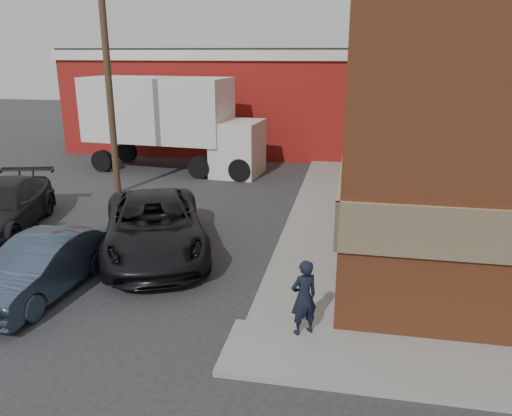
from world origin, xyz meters
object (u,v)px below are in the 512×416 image
at_px(sedan, 41,267).
at_px(box_truck, 175,118).
at_px(man, 304,297).
at_px(suv_b, 1,208).
at_px(warehouse, 222,98).
at_px(suv_a, 154,226).
at_px(utility_pole, 108,71).

relative_size(sedan, box_truck, 0.46).
bearing_deg(man, box_truck, -96.06).
bearing_deg(sedan, suv_b, 139.20).
distance_m(warehouse, suv_b, 16.27).
distance_m(suv_a, box_truck, 10.36).
distance_m(warehouse, man, 21.48).
bearing_deg(man, suv_b, -58.75).
bearing_deg(box_truck, suv_a, -68.72).
bearing_deg(man, warehouse, -106.07).
bearing_deg(utility_pole, sedan, -75.12).
distance_m(sedan, suv_a, 3.28).
height_order(warehouse, man, warehouse).
height_order(sedan, suv_b, suv_b).
xyz_separation_m(warehouse, utility_pole, (-1.50, -11.00, 1.93)).
bearing_deg(suv_a, man, -61.73).
relative_size(warehouse, man, 10.57).
distance_m(sedan, box_truck, 12.85).
bearing_deg(sedan, suv_a, 63.26).
distance_m(warehouse, sedan, 19.63).
bearing_deg(box_truck, utility_pole, -98.78).
distance_m(warehouse, box_truck, 6.87).
bearing_deg(suv_b, sedan, -58.99).
bearing_deg(suv_b, suv_a, -23.56).
xyz_separation_m(warehouse, box_truck, (-0.48, -6.84, -0.33)).
xyz_separation_m(man, suv_b, (-9.95, 4.39, -0.12)).
bearing_deg(suv_b, utility_pole, 57.35).
xyz_separation_m(warehouse, sedan, (0.76, -19.50, -2.14)).
relative_size(sedan, suv_a, 0.71).
relative_size(utility_pole, sedan, 2.19).
bearing_deg(utility_pole, box_truck, 76.19).
height_order(sedan, suv_a, suv_a).
bearing_deg(utility_pole, man, -47.72).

